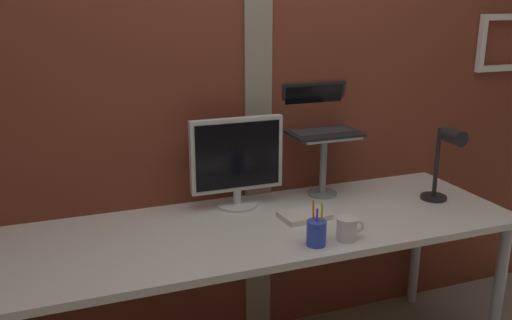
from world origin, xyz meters
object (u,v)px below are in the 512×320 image
(pen_cup, at_px, (316,233))
(monitor, at_px, (237,159))
(desk_lamp, at_px, (446,157))
(laptop, at_px, (318,118))
(coffee_mug, at_px, (347,229))

(pen_cup, bearing_deg, monitor, 106.98)
(desk_lamp, xyz_separation_m, pen_cup, (-0.74, -0.20, -0.17))
(laptop, xyz_separation_m, coffee_mug, (-0.15, -0.56, -0.31))
(monitor, bearing_deg, desk_lamp, -17.97)
(monitor, relative_size, coffee_mug, 3.63)
(laptop, distance_m, coffee_mug, 0.66)
(desk_lamp, height_order, pen_cup, desk_lamp)
(monitor, relative_size, laptop, 1.28)
(coffee_mug, bearing_deg, desk_lamp, 18.42)
(desk_lamp, xyz_separation_m, coffee_mug, (-0.61, -0.20, -0.18))
(laptop, height_order, coffee_mug, laptop)
(pen_cup, distance_m, coffee_mug, 0.13)
(pen_cup, bearing_deg, laptop, 63.41)
(laptop, distance_m, pen_cup, 0.70)
(monitor, height_order, pen_cup, monitor)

